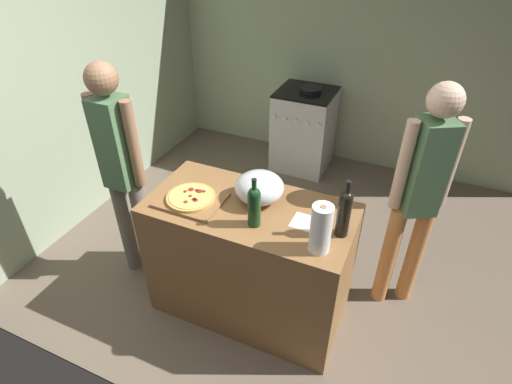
{
  "coord_description": "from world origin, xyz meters",
  "views": [
    {
      "loc": [
        0.9,
        -1.2,
        2.44
      ],
      "look_at": [
        0.05,
        0.71,
        0.97
      ],
      "focal_mm": 28.45,
      "sensor_mm": 36.0,
      "label": 1
    }
  ],
  "objects_px": {
    "paper_towel_roll": "(321,229)",
    "person_in_stripes": "(121,167)",
    "mixing_bowl": "(259,187)",
    "wine_bottle_amber": "(254,205)",
    "stove": "(304,130)",
    "pizza": "(191,197)",
    "person_in_red": "(419,192)",
    "wine_bottle_dark": "(344,211)"
  },
  "relations": [
    {
      "from": "wine_bottle_dark",
      "to": "stove",
      "type": "xyz_separation_m",
      "value": [
        -0.88,
        2.09,
        -0.63
      ]
    },
    {
      "from": "paper_towel_roll",
      "to": "wine_bottle_amber",
      "type": "distance_m",
      "value": 0.41
    },
    {
      "from": "pizza",
      "to": "person_in_red",
      "type": "relative_size",
      "value": 0.18
    },
    {
      "from": "pizza",
      "to": "mixing_bowl",
      "type": "relative_size",
      "value": 1.0
    },
    {
      "from": "paper_towel_roll",
      "to": "person_in_stripes",
      "type": "relative_size",
      "value": 0.17
    },
    {
      "from": "paper_towel_roll",
      "to": "person_in_stripes",
      "type": "distance_m",
      "value": 1.47
    },
    {
      "from": "mixing_bowl",
      "to": "wine_bottle_dark",
      "type": "bearing_deg",
      "value": -11.53
    },
    {
      "from": "stove",
      "to": "wine_bottle_dark",
      "type": "bearing_deg",
      "value": -67.04
    },
    {
      "from": "mixing_bowl",
      "to": "wine_bottle_dark",
      "type": "distance_m",
      "value": 0.57
    },
    {
      "from": "pizza",
      "to": "stove",
      "type": "bearing_deg",
      "value": 88.46
    },
    {
      "from": "paper_towel_roll",
      "to": "mixing_bowl",
      "type": "bearing_deg",
      "value": 148.93
    },
    {
      "from": "mixing_bowl",
      "to": "paper_towel_roll",
      "type": "bearing_deg",
      "value": -31.07
    },
    {
      "from": "pizza",
      "to": "person_in_stripes",
      "type": "xyz_separation_m",
      "value": [
        -0.6,
        0.07,
        0.03
      ]
    },
    {
      "from": "wine_bottle_dark",
      "to": "person_in_red",
      "type": "xyz_separation_m",
      "value": [
        0.36,
        0.53,
        -0.11
      ]
    },
    {
      "from": "person_in_red",
      "to": "mixing_bowl",
      "type": "bearing_deg",
      "value": -155.47
    },
    {
      "from": "mixing_bowl",
      "to": "person_in_stripes",
      "type": "bearing_deg",
      "value": -173.32
    },
    {
      "from": "pizza",
      "to": "wine_bottle_amber",
      "type": "bearing_deg",
      "value": -5.82
    },
    {
      "from": "wine_bottle_amber",
      "to": "stove",
      "type": "distance_m",
      "value": 2.33
    },
    {
      "from": "wine_bottle_amber",
      "to": "person_in_stripes",
      "type": "xyz_separation_m",
      "value": [
        -1.06,
        0.12,
        -0.08
      ]
    },
    {
      "from": "wine_bottle_amber",
      "to": "stove",
      "type": "bearing_deg",
      "value": 100.25
    },
    {
      "from": "pizza",
      "to": "wine_bottle_amber",
      "type": "distance_m",
      "value": 0.47
    },
    {
      "from": "paper_towel_roll",
      "to": "person_in_stripes",
      "type": "bearing_deg",
      "value": 173.32
    },
    {
      "from": "person_in_red",
      "to": "stove",
      "type": "bearing_deg",
      "value": 128.75
    },
    {
      "from": "mixing_bowl",
      "to": "stove",
      "type": "bearing_deg",
      "value": 99.47
    },
    {
      "from": "pizza",
      "to": "mixing_bowl",
      "type": "bearing_deg",
      "value": 25.91
    },
    {
      "from": "paper_towel_roll",
      "to": "stove",
      "type": "xyz_separation_m",
      "value": [
        -0.81,
        2.26,
        -0.62
      ]
    },
    {
      "from": "wine_bottle_dark",
      "to": "pizza",
      "type": "bearing_deg",
      "value": -175.45
    },
    {
      "from": "wine_bottle_amber",
      "to": "stove",
      "type": "xyz_separation_m",
      "value": [
        -0.4,
        2.21,
        -0.61
      ]
    },
    {
      "from": "wine_bottle_dark",
      "to": "person_in_stripes",
      "type": "height_order",
      "value": "person_in_stripes"
    },
    {
      "from": "wine_bottle_amber",
      "to": "wine_bottle_dark",
      "type": "xyz_separation_m",
      "value": [
        0.48,
        0.12,
        0.02
      ]
    },
    {
      "from": "paper_towel_roll",
      "to": "wine_bottle_dark",
      "type": "distance_m",
      "value": 0.19
    },
    {
      "from": "pizza",
      "to": "person_in_red",
      "type": "bearing_deg",
      "value": 24.94
    },
    {
      "from": "mixing_bowl",
      "to": "person_in_stripes",
      "type": "height_order",
      "value": "person_in_stripes"
    },
    {
      "from": "stove",
      "to": "mixing_bowl",
      "type": "bearing_deg",
      "value": -80.53
    },
    {
      "from": "pizza",
      "to": "person_in_stripes",
      "type": "height_order",
      "value": "person_in_stripes"
    },
    {
      "from": "stove",
      "to": "person_in_stripes",
      "type": "distance_m",
      "value": 2.25
    },
    {
      "from": "pizza",
      "to": "wine_bottle_amber",
      "type": "relative_size",
      "value": 0.98
    },
    {
      "from": "mixing_bowl",
      "to": "person_in_red",
      "type": "xyz_separation_m",
      "value": [
        0.92,
        0.42,
        -0.04
      ]
    },
    {
      "from": "wine_bottle_amber",
      "to": "wine_bottle_dark",
      "type": "height_order",
      "value": "wine_bottle_dark"
    },
    {
      "from": "wine_bottle_amber",
      "to": "stove",
      "type": "relative_size",
      "value": 0.34
    },
    {
      "from": "pizza",
      "to": "wine_bottle_amber",
      "type": "xyz_separation_m",
      "value": [
        0.46,
        -0.05,
        0.11
      ]
    },
    {
      "from": "paper_towel_roll",
      "to": "pizza",
      "type": "bearing_deg",
      "value": 173.49
    }
  ]
}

